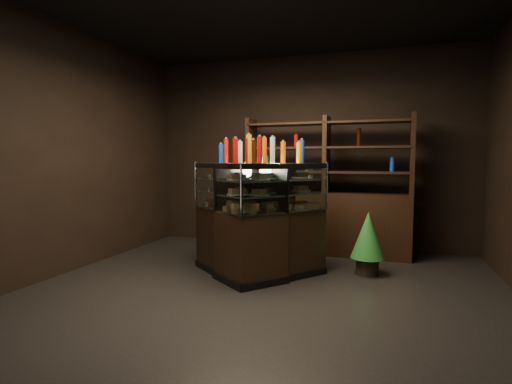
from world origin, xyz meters
TOP-DOWN VIEW (x-y plane):
  - ground at (0.00, 0.00)m, footprint 5.00×5.00m
  - room_shell at (0.00, 0.00)m, footprint 5.02×5.02m
  - display_case at (-0.28, 0.67)m, footprint 1.68×1.35m
  - food_display at (-0.28, 0.66)m, footprint 1.31×0.99m
  - bottles_top at (-0.28, 0.67)m, footprint 1.14×0.85m
  - potted_conifer at (1.00, 1.11)m, footprint 0.40×0.40m
  - back_shelving at (0.36, 2.05)m, footprint 2.39×0.50m

SIDE VIEW (x-z plane):
  - ground at x=0.00m, z-range 0.00..0.00m
  - display_case at x=-0.28m, z-range -0.22..1.13m
  - potted_conifer at x=1.00m, z-range 0.06..0.92m
  - back_shelving at x=0.36m, z-range -0.39..1.61m
  - food_display at x=-0.28m, z-range 0.79..1.21m
  - bottles_top at x=-0.28m, z-range 1.33..1.63m
  - room_shell at x=0.00m, z-range 0.44..3.45m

